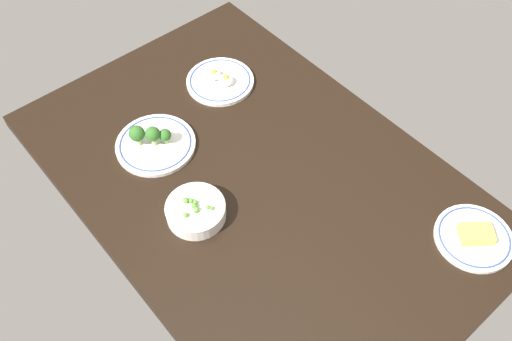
% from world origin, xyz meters
% --- Properties ---
extents(dining_table, '(1.30, 0.86, 0.04)m').
position_xyz_m(dining_table, '(0.00, 0.00, 0.02)').
color(dining_table, black).
rests_on(dining_table, ground).
extents(plate_eggs, '(0.21, 0.21, 0.05)m').
position_xyz_m(plate_eggs, '(-0.35, 0.15, 0.05)').
color(plate_eggs, white).
rests_on(plate_eggs, dining_table).
extents(plate_cheese, '(0.20, 0.20, 0.04)m').
position_xyz_m(plate_cheese, '(0.51, 0.28, 0.05)').
color(plate_cheese, white).
rests_on(plate_cheese, dining_table).
extents(bowl_peas, '(0.16, 0.16, 0.06)m').
position_xyz_m(bowl_peas, '(0.00, -0.20, 0.06)').
color(bowl_peas, white).
rests_on(bowl_peas, dining_table).
extents(plate_broccoli, '(0.23, 0.23, 0.08)m').
position_xyz_m(plate_broccoli, '(-0.26, -0.15, 0.06)').
color(plate_broccoli, white).
rests_on(plate_broccoli, dining_table).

